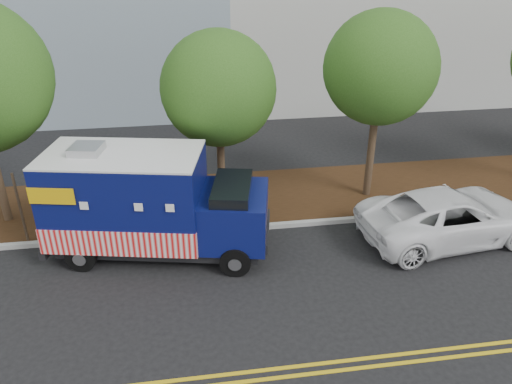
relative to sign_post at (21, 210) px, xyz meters
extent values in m
plane|color=black|center=(5.39, -1.55, -1.20)|extent=(120.00, 120.00, 0.00)
cube|color=#9E9E99|center=(5.39, -0.15, -1.12)|extent=(120.00, 0.18, 0.15)
cube|color=black|center=(5.39, 1.95, -1.12)|extent=(120.00, 4.00, 0.15)
cube|color=gold|center=(5.39, -6.00, -1.19)|extent=(120.00, 0.10, 0.01)
cube|color=gold|center=(5.39, -6.25, -1.19)|extent=(120.00, 0.10, 0.01)
cylinder|color=#38281C|center=(6.10, 1.83, 0.39)|extent=(0.26, 0.26, 3.18)
sphere|color=#2A5517|center=(6.10, 1.83, 2.90)|extent=(3.70, 3.70, 3.70)
cylinder|color=#38281C|center=(11.27, 1.44, 0.67)|extent=(0.26, 0.26, 3.75)
sphere|color=#2A5517|center=(11.27, 1.44, 3.46)|extent=(3.66, 3.66, 3.66)
cube|color=#473828|center=(0.00, 0.00, 0.00)|extent=(0.06, 0.06, 2.40)
cube|color=black|center=(4.09, -0.98, -0.77)|extent=(6.03, 3.07, 0.29)
cube|color=#0B114F|center=(3.18, -0.79, 0.65)|extent=(4.70, 3.18, 2.47)
cube|color=red|center=(3.18, -0.79, -0.22)|extent=(4.75, 3.25, 0.77)
cube|color=white|center=(3.18, -0.79, 1.90)|extent=(4.70, 3.18, 0.06)
cube|color=#B7B7BA|center=(2.27, -0.61, 2.04)|extent=(0.97, 0.97, 0.23)
cube|color=#0B114F|center=(6.20, -1.41, 0.08)|extent=(2.26, 2.54, 1.44)
cube|color=black|center=(6.15, -1.40, 0.77)|extent=(1.41, 2.17, 0.67)
cube|color=black|center=(7.13, -1.60, -0.40)|extent=(0.49, 2.03, 0.31)
cube|color=black|center=(1.02, -0.35, -0.74)|extent=(0.65, 2.30, 0.29)
cube|color=#B7B7BA|center=(1.05, -0.35, 0.70)|extent=(0.41, 1.82, 1.95)
cube|color=#B7B7BA|center=(3.73, 0.34, 0.70)|extent=(1.82, 0.41, 1.13)
cube|color=#E9B30C|center=(1.42, -1.68, 1.21)|extent=(1.21, 0.27, 0.46)
cube|color=#E9B30C|center=(1.92, 0.71, 1.21)|extent=(1.21, 0.27, 0.46)
cylinder|color=black|center=(6.09, -2.46, -0.77)|extent=(0.90, 0.46, 0.86)
cylinder|color=black|center=(6.51, -0.41, -0.77)|extent=(0.90, 0.46, 0.86)
cylinder|color=black|center=(1.86, -1.59, -0.77)|extent=(0.90, 0.46, 0.86)
cylinder|color=black|center=(2.28, 0.46, -0.77)|extent=(0.90, 0.46, 0.86)
imported|color=white|center=(12.80, -1.53, -0.42)|extent=(5.87, 3.25, 1.56)
camera|label=1|loc=(4.97, -13.75, 7.17)|focal=35.00mm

